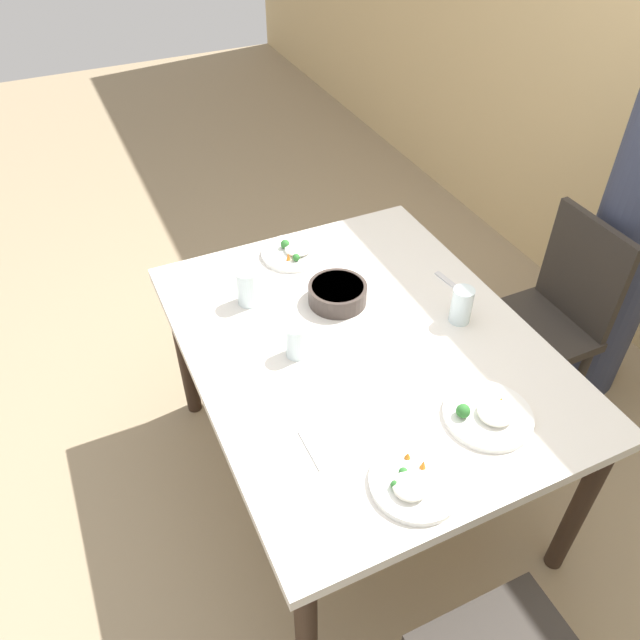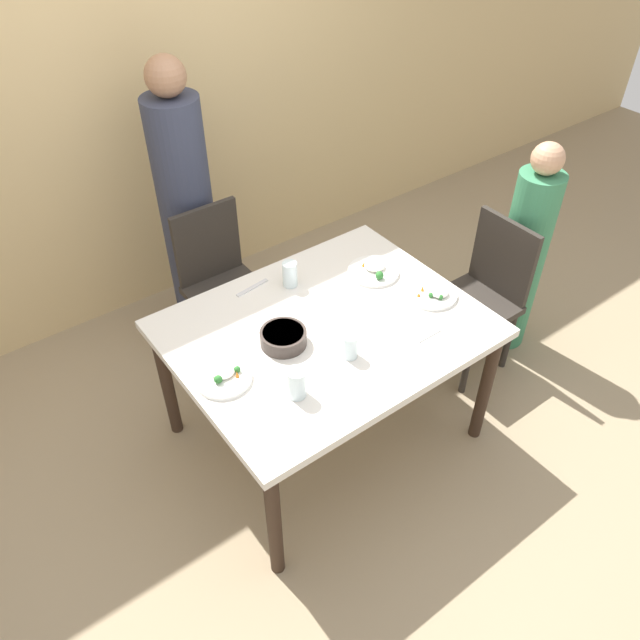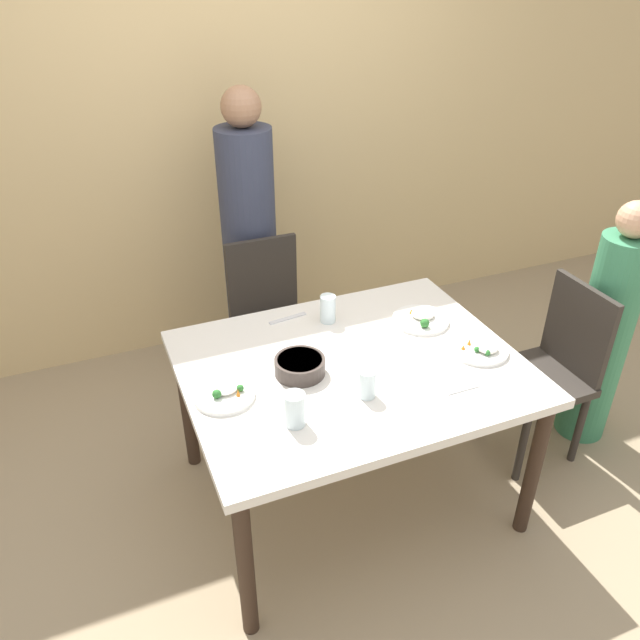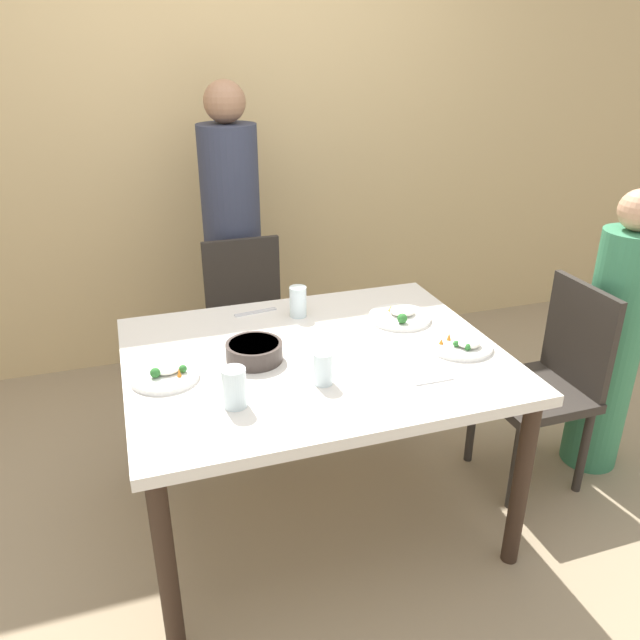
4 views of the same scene
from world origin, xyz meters
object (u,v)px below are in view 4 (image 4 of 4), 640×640
(chair_adult_spot, at_px, (249,324))
(person_adult, at_px, (234,252))
(plate_rice_adult, at_px, (400,316))
(person_child, at_px, (611,345))
(glass_water_tall, at_px, (323,368))
(bowl_curry, at_px, (254,351))
(chair_child_spot, at_px, (549,379))

(chair_adult_spot, height_order, person_adult, person_adult)
(person_adult, bearing_deg, plate_rice_adult, -64.69)
(person_child, bearing_deg, glass_water_tall, -173.44)
(person_child, height_order, glass_water_tall, person_child)
(chair_adult_spot, bearing_deg, bowl_curry, -100.28)
(person_child, bearing_deg, person_adult, 137.42)
(person_child, distance_m, glass_water_tall, 1.36)
(person_child, bearing_deg, bowl_curry, 177.19)
(bowl_curry, height_order, plate_rice_adult, bowl_curry)
(person_adult, height_order, person_child, person_adult)
(chair_child_spot, distance_m, person_child, 0.31)
(bowl_curry, distance_m, glass_water_tall, 0.29)
(person_adult, distance_m, person_child, 1.85)
(glass_water_tall, bearing_deg, person_adult, 90.96)
(chair_adult_spot, xyz_separation_m, chair_child_spot, (1.06, -0.93, 0.00))
(bowl_curry, bearing_deg, person_child, -2.81)
(person_child, xyz_separation_m, bowl_curry, (-1.51, 0.07, 0.18))
(person_adult, bearing_deg, bowl_curry, -97.52)
(person_adult, xyz_separation_m, bowl_curry, (-0.15, -1.17, 0.02))
(person_adult, relative_size, person_child, 1.28)
(chair_adult_spot, bearing_deg, person_adult, 90.00)
(chair_adult_spot, bearing_deg, chair_child_spot, -41.05)
(chair_adult_spot, relative_size, glass_water_tall, 7.79)
(chair_child_spot, bearing_deg, glass_water_tall, -81.63)
(person_adult, relative_size, glass_water_tall, 14.19)
(chair_child_spot, bearing_deg, bowl_curry, -93.48)
(person_adult, height_order, glass_water_tall, person_adult)
(plate_rice_adult, bearing_deg, glass_water_tall, -140.03)
(person_adult, bearing_deg, person_child, -42.58)
(chair_child_spot, xyz_separation_m, bowl_curry, (-1.22, 0.07, 0.29))
(chair_child_spot, height_order, person_child, person_child)
(chair_child_spot, relative_size, person_adult, 0.55)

